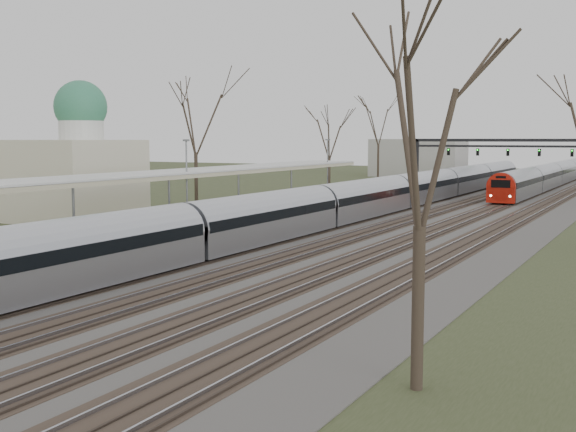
# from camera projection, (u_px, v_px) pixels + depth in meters

# --- Properties ---
(track_bed) EXTENTS (24.00, 160.00, 0.22)m
(track_bed) POSITION_uv_depth(u_px,v_px,m) (421.00, 213.00, 58.52)
(track_bed) COLOR #474442
(track_bed) RESTS_ON ground
(platform) EXTENTS (3.50, 69.00, 1.00)m
(platform) POSITION_uv_depth(u_px,v_px,m) (202.00, 224.00, 47.53)
(platform) COLOR #9E9B93
(platform) RESTS_ON ground
(canopy) EXTENTS (4.10, 50.00, 3.11)m
(canopy) POSITION_uv_depth(u_px,v_px,m) (158.00, 175.00, 43.21)
(canopy) COLOR slate
(canopy) RESTS_ON platform
(dome_building) EXTENTS (10.00, 8.00, 10.30)m
(dome_building) POSITION_uv_depth(u_px,v_px,m) (65.00, 171.00, 53.58)
(dome_building) COLOR beige
(dome_building) RESTS_ON ground
(signal_gantry) EXTENTS (21.00, 0.59, 6.08)m
(signal_gantry) POSITION_uv_depth(u_px,v_px,m) (502.00, 149.00, 84.25)
(signal_gantry) COLOR black
(signal_gantry) RESTS_ON ground
(tree_west_far) EXTENTS (5.50, 5.50, 11.33)m
(tree_west_far) POSITION_uv_depth(u_px,v_px,m) (195.00, 115.00, 59.66)
(tree_west_far) COLOR #2D231C
(tree_west_far) RESTS_ON ground
(tree_east_near) EXTENTS (4.50, 4.50, 9.27)m
(tree_east_near) POSITION_uv_depth(u_px,v_px,m) (422.00, 119.00, 16.80)
(tree_east_near) COLOR #2D231C
(tree_east_near) RESTS_ON ground
(train_near) EXTENTS (2.62, 90.21, 3.05)m
(train_near) POSITION_uv_depth(u_px,v_px,m) (395.00, 193.00, 60.92)
(train_near) COLOR #999BA2
(train_near) RESTS_ON ground
(train_far) EXTENTS (2.62, 75.21, 3.05)m
(train_far) POSITION_uv_depth(u_px,v_px,m) (560.00, 173.00, 97.58)
(train_far) COLOR #999BA2
(train_far) RESTS_ON ground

